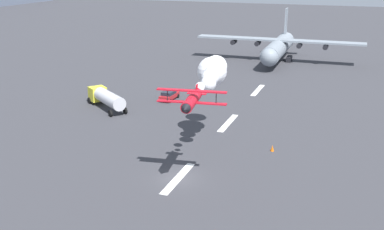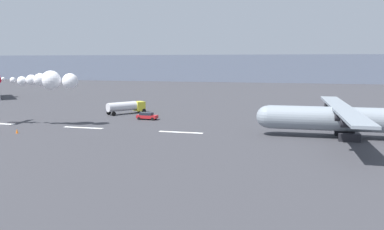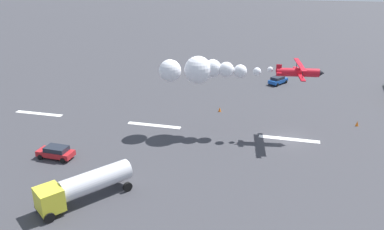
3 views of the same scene
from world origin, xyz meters
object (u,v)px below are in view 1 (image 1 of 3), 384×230
(cargo_transport_plane, at_px, (278,48))
(fuel_tanker_truck, at_px, (106,98))
(stunt_biplane_red, at_px, (212,74))
(traffic_cone_far, at_px, (272,148))
(airport_staff_sedan, at_px, (169,95))

(cargo_transport_plane, xyz_separation_m, fuel_tanker_truck, (-44.46, 18.33, -1.62))
(stunt_biplane_red, height_order, traffic_cone_far, stunt_biplane_red)
(stunt_biplane_red, bearing_deg, cargo_transport_plane, 1.28)
(airport_staff_sedan, distance_m, traffic_cone_far, 26.04)
(fuel_tanker_truck, distance_m, airport_staff_sedan, 10.71)
(stunt_biplane_red, bearing_deg, airport_staff_sedan, 38.22)
(fuel_tanker_truck, xyz_separation_m, airport_staff_sedan, (7.86, -7.21, -0.93))
(airport_staff_sedan, bearing_deg, cargo_transport_plane, -16.90)
(cargo_transport_plane, xyz_separation_m, stunt_biplane_red, (-52.21, -1.17, 5.42))
(cargo_transport_plane, height_order, stunt_biplane_red, cargo_transport_plane)
(cargo_transport_plane, relative_size, traffic_cone_far, 50.22)
(fuel_tanker_truck, xyz_separation_m, traffic_cone_far, (-8.43, -27.52, -1.37))
(fuel_tanker_truck, bearing_deg, cargo_transport_plane, -22.41)
(traffic_cone_far, bearing_deg, stunt_biplane_red, 85.10)
(cargo_transport_plane, height_order, fuel_tanker_truck, cargo_transport_plane)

